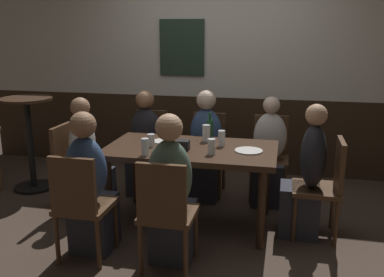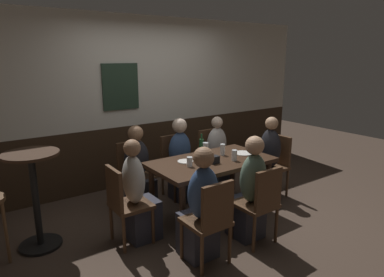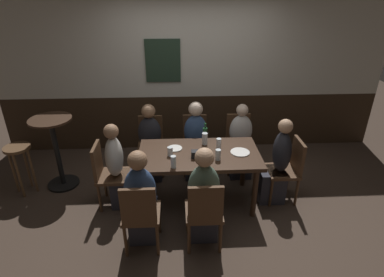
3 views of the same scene
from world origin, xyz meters
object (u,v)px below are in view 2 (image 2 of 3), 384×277
chair_mid_near (260,201)px  side_bar_table (35,193)px  chair_left_far (133,171)px  condiment_caddy (214,160)px  person_right_far (218,159)px  tumbler_water (223,150)px  person_head_east (267,164)px  chair_left_near (210,218)px  person_left_near (200,212)px  pint_glass_pale (190,162)px  chair_mid_far (176,162)px  pint_glass_stout (207,166)px  person_mid_near (249,196)px  tumbler_short (206,149)px  person_mid_far (182,165)px  dining_table (211,167)px  beer_bottle_green (201,145)px  chair_head_east (275,162)px  plate_white_small (185,161)px  person_left_far (139,175)px  chair_head_west (124,201)px  chair_right_far (212,154)px  beer_glass_tall (234,156)px  person_head_west (138,198)px  plate_white_large (243,153)px

chair_mid_near → side_bar_table: 2.37m
chair_left_far → condiment_caddy: (0.63, -0.95, 0.29)m
person_right_far → tumbler_water: size_ratio=7.65×
person_head_east → person_right_far: (-0.35, 0.67, -0.03)m
chair_left_near → tumbler_water: tumbler_water is taller
condiment_caddy → person_left_near: bearing=-137.9°
chair_mid_near → pint_glass_pale: chair_mid_near is taller
chair_left_near → chair_mid_far: size_ratio=1.00×
side_bar_table → pint_glass_pale: bearing=-18.3°
person_right_far → condiment_caddy: size_ratio=10.15×
pint_glass_stout → condiment_caddy: (0.27, 0.22, -0.02)m
person_mid_near → tumbler_short: size_ratio=7.48×
person_mid_far → side_bar_table: 1.98m
dining_table → beer_bottle_green: beer_bottle_green is taller
chair_head_east → person_mid_near: 1.36m
plate_white_small → condiment_caddy: 0.35m
person_left_far → pint_glass_pale: 0.84m
chair_head_west → plate_white_small: (0.87, 0.13, 0.25)m
pint_glass_pale → chair_right_far: bearing=40.4°
dining_table → chair_right_far: bearing=51.2°
person_mid_far → beer_glass_tall: person_mid_far is taller
pint_glass_stout → person_left_far: bearing=109.4°
beer_glass_tall → pint_glass_pale: 0.60m
chair_left_far → condiment_caddy: 1.17m
chair_left_far → chair_left_near: size_ratio=1.00×
beer_glass_tall → condiment_caddy: bearing=166.1°
chair_left_far → beer_glass_tall: chair_left_far is taller
person_head_east → side_bar_table: bearing=170.8°
person_mid_far → tumbler_water: (0.26, -0.58, 0.31)m
dining_table → tumbler_short: size_ratio=9.65×
chair_mid_near → beer_glass_tall: 0.76m
person_head_west → pint_glass_stout: size_ratio=7.86×
person_left_far → pint_glass_pale: person_left_far is taller
chair_head_west → person_left_far: size_ratio=0.77×
person_mid_far → beer_bottle_green: (0.11, -0.32, 0.34)m
person_head_east → condiment_caddy: person_head_east is taller
beer_glass_tall → plate_white_large: size_ratio=0.56×
beer_glass_tall → pint_glass_stout: size_ratio=0.92×
person_head_west → person_left_near: person_left_near is taller
person_left_far → tumbler_short: (0.77, -0.43, 0.33)m
person_right_far → pint_glass_pale: bearing=-145.3°
chair_head_east → tumbler_water: size_ratio=6.03×
tumbler_short → person_left_far: bearing=150.7°
person_head_west → person_left_near: (0.35, -0.68, 0.01)m
person_head_west → beer_glass_tall: bearing=-8.1°
tumbler_short → chair_mid_near: bearing=-94.9°
chair_mid_near → person_right_far: person_right_far is taller
person_left_near → pint_glass_stout: 0.59m
person_head_west → side_bar_table: 1.07m
beer_bottle_green → pint_glass_stout: bearing=-122.2°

